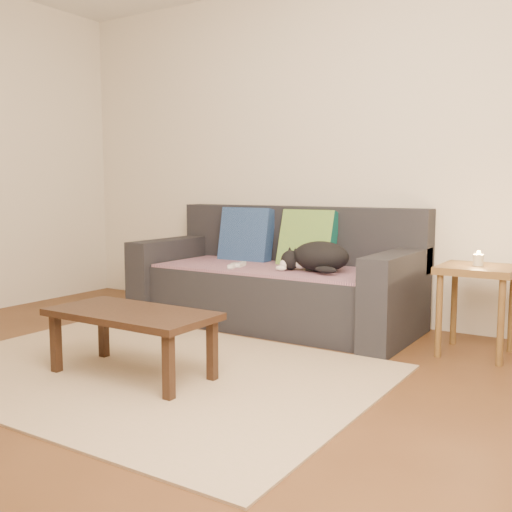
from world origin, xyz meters
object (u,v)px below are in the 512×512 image
(side_table, at_px, (477,282))
(wii_remote_a, at_px, (241,264))
(coffee_table, at_px, (132,319))
(cat, at_px, (318,257))
(wii_remote_b, at_px, (233,266))
(sofa, at_px, (277,283))

(side_table, bearing_deg, wii_remote_a, -175.59)
(coffee_table, bearing_deg, side_table, 45.02)
(cat, distance_m, wii_remote_a, 0.61)
(wii_remote_b, relative_size, coffee_table, 0.16)
(cat, height_order, side_table, cat)
(cat, relative_size, wii_remote_b, 3.59)
(wii_remote_b, xyz_separation_m, side_table, (1.65, 0.22, -0.00))
(wii_remote_b, bearing_deg, wii_remote_a, -22.67)
(wii_remote_a, bearing_deg, side_table, -100.21)
(sofa, bearing_deg, coffee_table, -90.11)
(sofa, distance_m, cat, 0.48)
(sofa, distance_m, wii_remote_b, 0.38)
(sofa, relative_size, cat, 3.90)
(sofa, relative_size, wii_remote_b, 14.00)
(wii_remote_a, bearing_deg, cat, -97.99)
(wii_remote_a, relative_size, wii_remote_b, 1.00)
(wii_remote_a, distance_m, side_table, 1.65)
(wii_remote_b, bearing_deg, coffee_table, 169.99)
(coffee_table, bearing_deg, sofa, 89.89)
(sofa, bearing_deg, cat, -18.01)
(sofa, relative_size, side_table, 3.83)
(wii_remote_a, height_order, coffee_table, wii_remote_a)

